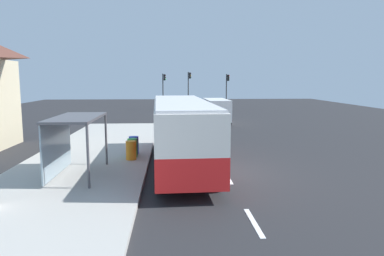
# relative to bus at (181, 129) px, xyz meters

# --- Properties ---
(ground_plane) EXTENTS (56.00, 92.00, 0.04)m
(ground_plane) POSITION_rel_bus_xyz_m (1.71, 13.09, -1.86)
(ground_plane) COLOR #262628
(sidewalk_platform) EXTENTS (6.20, 30.00, 0.18)m
(sidewalk_platform) POSITION_rel_bus_xyz_m (-4.69, 1.09, -1.75)
(sidewalk_platform) COLOR #ADAAA3
(sidewalk_platform) RESTS_ON ground
(lane_stripe_seg_0) EXTENTS (0.16, 2.20, 0.01)m
(lane_stripe_seg_0) POSITION_rel_bus_xyz_m (1.96, -6.91, -1.84)
(lane_stripe_seg_0) COLOR silver
(lane_stripe_seg_0) RESTS_ON ground
(lane_stripe_seg_1) EXTENTS (0.16, 2.20, 0.01)m
(lane_stripe_seg_1) POSITION_rel_bus_xyz_m (1.96, -1.91, -1.84)
(lane_stripe_seg_1) COLOR silver
(lane_stripe_seg_1) RESTS_ON ground
(lane_stripe_seg_2) EXTENTS (0.16, 2.20, 0.01)m
(lane_stripe_seg_2) POSITION_rel_bus_xyz_m (1.96, 3.09, -1.84)
(lane_stripe_seg_2) COLOR silver
(lane_stripe_seg_2) RESTS_ON ground
(lane_stripe_seg_3) EXTENTS (0.16, 2.20, 0.01)m
(lane_stripe_seg_3) POSITION_rel_bus_xyz_m (1.96, 8.09, -1.84)
(lane_stripe_seg_3) COLOR silver
(lane_stripe_seg_3) RESTS_ON ground
(lane_stripe_seg_4) EXTENTS (0.16, 2.20, 0.01)m
(lane_stripe_seg_4) POSITION_rel_bus_xyz_m (1.96, 13.09, -1.84)
(lane_stripe_seg_4) COLOR silver
(lane_stripe_seg_4) RESTS_ON ground
(lane_stripe_seg_5) EXTENTS (0.16, 2.20, 0.01)m
(lane_stripe_seg_5) POSITION_rel_bus_xyz_m (1.96, 18.09, -1.84)
(lane_stripe_seg_5) COLOR silver
(lane_stripe_seg_5) RESTS_ON ground
(lane_stripe_seg_6) EXTENTS (0.16, 2.20, 0.01)m
(lane_stripe_seg_6) POSITION_rel_bus_xyz_m (1.96, 23.09, -1.84)
(lane_stripe_seg_6) COLOR silver
(lane_stripe_seg_6) RESTS_ON ground
(lane_stripe_seg_7) EXTENTS (0.16, 2.20, 0.01)m
(lane_stripe_seg_7) POSITION_rel_bus_xyz_m (1.96, 28.09, -1.84)
(lane_stripe_seg_7) COLOR silver
(lane_stripe_seg_7) RESTS_ON ground
(bus) EXTENTS (2.93, 11.10, 3.21)m
(bus) POSITION_rel_bus_xyz_m (0.00, 0.00, 0.00)
(bus) COLOR red
(bus) RESTS_ON ground
(white_van) EXTENTS (2.15, 5.26, 2.30)m
(white_van) POSITION_rel_bus_xyz_m (3.91, 17.21, -0.50)
(white_van) COLOR white
(white_van) RESTS_ON ground
(sedan_near) EXTENTS (1.86, 4.41, 1.52)m
(sedan_near) POSITION_rel_bus_xyz_m (4.01, 30.40, -1.05)
(sedan_near) COLOR #A51919
(sedan_near) RESTS_ON ground
(recycling_bin_orange) EXTENTS (0.52, 0.52, 0.95)m
(recycling_bin_orange) POSITION_rel_bus_xyz_m (-2.49, 1.04, -1.19)
(recycling_bin_orange) COLOR orange
(recycling_bin_orange) RESTS_ON sidewalk_platform
(recycling_bin_green) EXTENTS (0.52, 0.52, 0.95)m
(recycling_bin_green) POSITION_rel_bus_xyz_m (-2.49, 1.74, -1.19)
(recycling_bin_green) COLOR green
(recycling_bin_green) RESTS_ON sidewalk_platform
(recycling_bin_blue) EXTENTS (0.52, 0.52, 0.95)m
(recycling_bin_blue) POSITION_rel_bus_xyz_m (-2.49, 2.44, -1.19)
(recycling_bin_blue) COLOR blue
(recycling_bin_blue) RESTS_ON sidewalk_platform
(traffic_light_near_side) EXTENTS (0.49, 0.28, 4.87)m
(traffic_light_near_side) POSITION_rel_bus_xyz_m (7.21, 31.87, 1.40)
(traffic_light_near_side) COLOR #2D2D2D
(traffic_light_near_side) RESTS_ON ground
(traffic_light_far_side) EXTENTS (0.49, 0.28, 4.93)m
(traffic_light_far_side) POSITION_rel_bus_xyz_m (-1.39, 32.67, 1.44)
(traffic_light_far_side) COLOR #2D2D2D
(traffic_light_far_side) RESTS_ON ground
(traffic_light_median) EXTENTS (0.49, 0.28, 5.18)m
(traffic_light_median) POSITION_rel_bus_xyz_m (2.11, 33.47, 1.59)
(traffic_light_median) COLOR #2D2D2D
(traffic_light_median) RESTS_ON ground
(bus_shelter) EXTENTS (1.80, 4.00, 2.50)m
(bus_shelter) POSITION_rel_bus_xyz_m (-4.70, -1.85, 0.25)
(bus_shelter) COLOR #4C4C51
(bus_shelter) RESTS_ON sidewalk_platform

